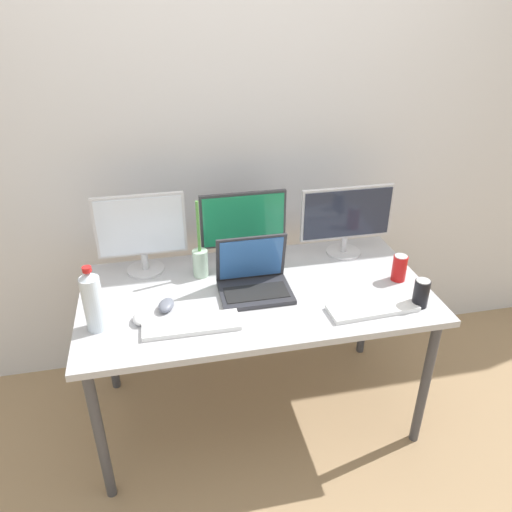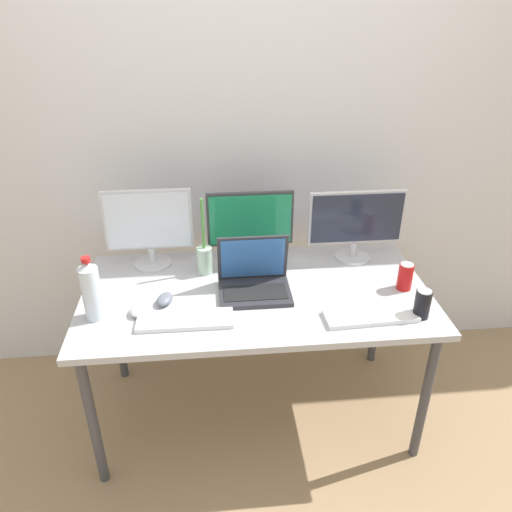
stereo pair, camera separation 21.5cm
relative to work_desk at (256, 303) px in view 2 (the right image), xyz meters
The scene contains 15 objects.
ground_plane 0.68m from the work_desk, ahead, with size 16.00×16.00×0.00m, color #9E7F5B.
wall_back 0.86m from the work_desk, 90.00° to the left, with size 7.00×0.08×2.60m, color silver.
work_desk is the anchor object (origin of this frame).
monitor_left 0.62m from the work_desk, 149.13° to the left, with size 0.41×0.18×0.39m.
monitor_center 0.38m from the work_desk, 89.90° to the left, with size 0.41×0.22×0.36m.
monitor_right 0.63m from the work_desk, 26.52° to the left, with size 0.47×0.17×0.36m.
laptop_silver 0.12m from the work_desk, 129.44° to the left, with size 0.32×0.24×0.25m.
keyboard_main 0.52m from the work_desk, 28.69° to the right, with size 0.38×0.13×0.02m, color white.
keyboard_aux 0.38m from the work_desk, 146.60° to the right, with size 0.39×0.13×0.02m, color white.
mouse_by_keyboard 0.41m from the work_desk, behind, with size 0.06×0.10×0.04m, color slate.
mouse_by_laptop 0.53m from the work_desk, 166.31° to the right, with size 0.07×0.10×0.04m, color silver.
water_bottle 0.72m from the work_desk, 168.82° to the right, with size 0.08×0.08×0.28m.
soda_can_near_keyboard 0.72m from the work_desk, 21.26° to the right, with size 0.07×0.07×0.13m.
soda_can_by_laptop 0.68m from the work_desk, ahead, with size 0.07×0.07×0.13m.
bamboo_vase 0.33m from the work_desk, 140.03° to the left, with size 0.07×0.07×0.38m.
Camera 2 is at (-0.18, -1.88, 1.96)m, focal length 35.00 mm.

